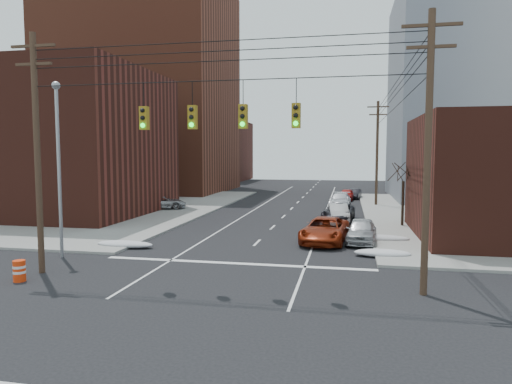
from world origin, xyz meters
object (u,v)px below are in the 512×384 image
at_px(lot_car_b, 163,202).
at_px(lot_car_c, 91,201).
at_px(parked_car_d, 340,200).
at_px(parked_car_a, 362,231).
at_px(parked_car_e, 347,195).
at_px(construction_barrel, 19,271).
at_px(lot_car_a, 138,204).
at_px(red_pickup, 325,230).
at_px(parked_car_b, 338,213).
at_px(parked_car_c, 338,212).
at_px(lot_car_d, 93,200).
at_px(parked_car_f, 355,194).

relative_size(lot_car_b, lot_car_c, 1.03).
bearing_deg(parked_car_d, parked_car_a, -81.70).
relative_size(parked_car_e, construction_barrel, 4.28).
height_order(parked_car_a, lot_car_a, parked_car_a).
relative_size(parked_car_a, lot_car_a, 1.17).
relative_size(red_pickup, parked_car_b, 1.31).
xyz_separation_m(parked_car_c, lot_car_a, (-18.85, 1.89, 0.07)).
bearing_deg(lot_car_c, parked_car_d, -80.66).
relative_size(parked_car_b, parked_car_e, 1.07).
xyz_separation_m(parked_car_a, parked_car_e, (-0.97, 25.97, -0.08)).
bearing_deg(lot_car_d, parked_car_a, -104.11).
height_order(parked_car_b, parked_car_d, parked_car_d).
bearing_deg(parked_car_e, lot_car_a, -137.39).
bearing_deg(parked_car_c, parked_car_e, 93.49).
height_order(parked_car_d, parked_car_f, parked_car_d).
xyz_separation_m(parked_car_d, lot_car_c, (-24.37, -6.76, 0.06)).
bearing_deg(lot_car_a, lot_car_d, 79.66).
distance_m(parked_car_c, parked_car_e, 16.75).
bearing_deg(lot_car_b, lot_car_c, 75.20).
xyz_separation_m(parked_car_d, lot_car_d, (-24.73, -5.70, 0.10)).
xyz_separation_m(lot_car_d, construction_barrel, (11.43, -24.96, -0.35)).
xyz_separation_m(red_pickup, lot_car_d, (-24.09, 13.52, 0.05)).
bearing_deg(red_pickup, lot_car_b, 147.76).
xyz_separation_m(parked_car_c, parked_car_d, (0.00, 9.65, 0.02)).
height_order(parked_car_a, parked_car_e, parked_car_a).
height_order(lot_car_a, lot_car_d, lot_car_d).
distance_m(parked_car_a, parked_car_e, 25.99).
xyz_separation_m(parked_car_f, construction_barrel, (-14.90, -40.11, -0.13)).
relative_size(parked_car_d, parked_car_f, 1.37).
xyz_separation_m(parked_car_c, lot_car_d, (-24.73, 3.95, 0.12)).
xyz_separation_m(parked_car_d, parked_car_e, (0.63, 7.09, -0.05)).
bearing_deg(red_pickup, parked_car_a, 15.03).
bearing_deg(parked_car_c, parked_car_b, -84.35).
relative_size(red_pickup, parked_car_a, 1.25).
distance_m(parked_car_d, parked_car_e, 7.11).
height_order(red_pickup, lot_car_a, red_pickup).
bearing_deg(lot_car_a, lot_car_b, -38.67).
height_order(lot_car_b, construction_barrel, lot_car_b).
bearing_deg(parked_car_f, lot_car_b, -132.55).
bearing_deg(red_pickup, construction_barrel, -131.32).
bearing_deg(lot_car_c, parked_car_a, -121.18).
height_order(parked_car_c, parked_car_f, parked_car_c).
relative_size(parked_car_c, lot_car_a, 1.34).
height_order(parked_car_a, lot_car_c, parked_car_a).
bearing_deg(parked_car_f, lot_car_a, -132.32).
relative_size(red_pickup, lot_car_a, 1.46).
bearing_deg(red_pickup, lot_car_d, 157.28).
xyz_separation_m(parked_car_c, parked_car_f, (1.60, 19.11, -0.10)).
relative_size(parked_car_a, parked_car_e, 1.12).
bearing_deg(parked_car_b, lot_car_d, 163.89).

